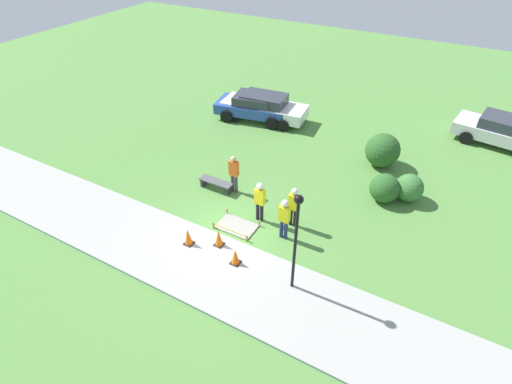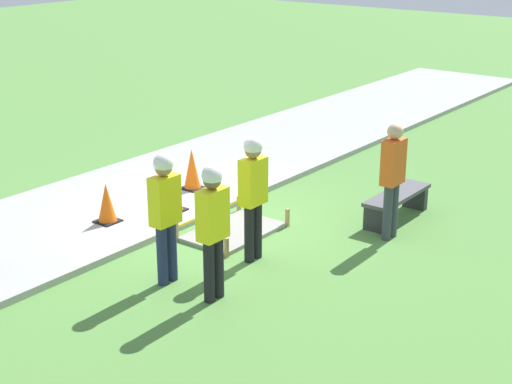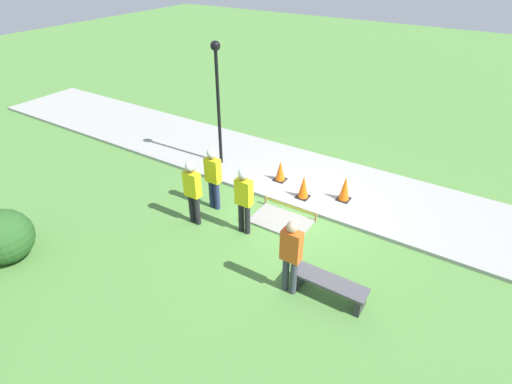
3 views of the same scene
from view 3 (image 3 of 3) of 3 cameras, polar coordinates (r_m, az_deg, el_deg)
name	(u,v)px [view 3 (image 3 of 3)]	position (r m, az deg, el deg)	size (l,w,h in m)	color
ground_plane	(301,211)	(10.73, 6.46, -2.75)	(60.00, 60.00, 0.00)	#51843D
sidewalk	(326,184)	(11.93, 9.95, 1.17)	(28.00, 3.18, 0.10)	#9E9E99
wet_concrete_patch	(281,221)	(10.26, 3.57, -4.16)	(1.54, 1.02, 0.29)	gray
traffic_cone_near_patch	(345,189)	(11.03, 12.58, 0.49)	(0.34, 0.34, 0.71)	black
traffic_cone_far_patch	(303,187)	(10.95, 6.79, 0.76)	(0.34, 0.34, 0.68)	black
traffic_cone_sidewalk_edge	(280,171)	(11.71, 3.49, 3.04)	(0.34, 0.34, 0.63)	black
park_bench	(330,286)	(8.28, 10.47, -13.02)	(1.50, 0.44, 0.44)	#2D2D33
worker_supervisor	(192,187)	(9.79, -9.08, 0.66)	(0.40, 0.25, 1.77)	black
worker_assistant	(244,195)	(9.34, -1.74, -0.49)	(0.40, 0.26, 1.79)	black
worker_trainee	(213,173)	(10.31, -6.17, 2.65)	(0.40, 0.26, 1.77)	navy
bystander_in_orange_shirt	(291,253)	(7.82, 5.02, -8.71)	(0.40, 0.23, 1.76)	#383D47
lamppost_near	(217,87)	(11.92, -5.53, 14.74)	(0.28, 0.28, 3.73)	black
shrub_rounded_near	(4,237)	(10.41, -32.32, -5.40)	(1.23, 1.23, 1.23)	#285623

